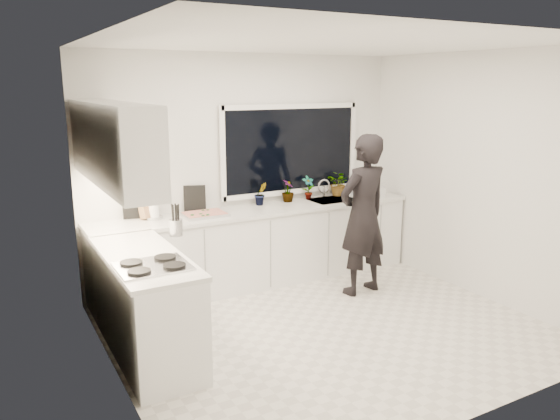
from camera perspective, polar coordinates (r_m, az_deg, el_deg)
floor at (r=5.52m, az=4.84°, el=-12.29°), size 4.00×3.50×0.02m
wall_back at (r=6.60m, az=-3.51°, el=4.32°), size 4.00×0.02×2.70m
wall_left at (r=4.32m, az=-17.53°, el=-0.98°), size 0.02×3.50×2.70m
wall_right at (r=6.43m, az=20.15°, el=3.31°), size 0.02×3.50×2.70m
ceiling at (r=5.00m, az=5.46°, el=17.12°), size 4.00×3.50×0.02m
window at (r=6.82m, az=1.16°, el=6.33°), size 1.80×0.02×1.00m
base_cabinets_back at (r=6.53m, az=-2.22°, el=-3.96°), size 3.92×0.58×0.88m
base_cabinets_left at (r=5.00m, az=-13.79°, el=-9.84°), size 0.58×1.60×0.88m
countertop_back at (r=6.40m, az=-2.21°, el=-0.04°), size 3.94×0.62×0.04m
countertop_left at (r=4.84m, az=-14.09°, el=-4.81°), size 0.62×1.60×0.04m
upper_cabinets at (r=4.95m, az=-17.13°, el=6.68°), size 0.34×2.10×0.70m
sink at (r=6.94m, az=5.49°, el=0.70°), size 0.58×0.42×0.14m
faucet at (r=7.07m, az=4.60°, el=2.27°), size 0.03×0.03×0.22m
stovetop at (r=4.50m, az=-13.17°, el=-5.65°), size 0.56×0.48×0.03m
person at (r=6.18m, az=8.67°, el=-0.54°), size 0.72×0.53×1.82m
pizza_tray at (r=6.10m, az=-7.89°, el=-0.47°), size 0.48×0.36×0.03m
pizza at (r=6.10m, az=-7.90°, el=-0.32°), size 0.44×0.32×0.01m
watering_can at (r=7.36m, az=8.26°, el=2.24°), size 0.18×0.18×0.13m
paper_towel_roll at (r=6.03m, az=-13.07°, el=0.27°), size 0.13×0.13×0.26m
knife_block at (r=6.06m, az=-13.82°, el=0.09°), size 0.16×0.14×0.22m
utensil_crock at (r=5.35m, az=-10.81°, el=-1.81°), size 0.17×0.17×0.16m
picture_frame_large at (r=6.12m, az=-15.12°, el=0.43°), size 0.22×0.06×0.28m
picture_frame_small at (r=6.32m, az=-8.90°, el=1.21°), size 0.24×0.10×0.30m
herb_plants at (r=6.97m, az=4.00°, el=2.48°), size 1.40×0.36×0.32m
soap_bottles at (r=7.06m, az=9.40°, el=2.39°), size 0.39×0.16×0.31m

